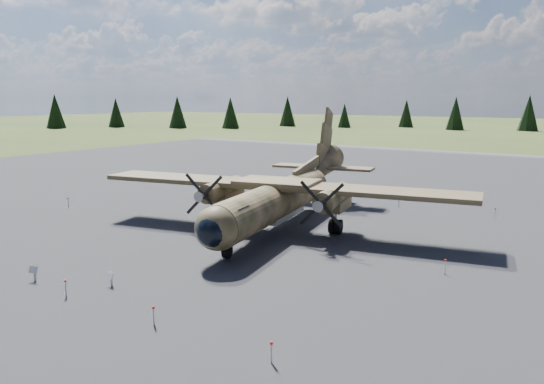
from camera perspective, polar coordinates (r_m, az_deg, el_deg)
The scene contains 7 objects.
ground at distance 38.36m, azimuth -6.43°, elevation -4.39°, with size 500.00×500.00×0.00m, color #505D29.
apron at distance 46.27m, azimuth 1.51°, elevation -1.83°, with size 120.00×120.00×0.04m, color #5A5A5F.
transport_plane at distance 39.46m, azimuth 1.07°, elevation 0.02°, with size 27.98×25.15×9.23m.
info_placard_left at distance 30.92m, azimuth -24.24°, elevation -7.79°, with size 0.55×0.35×0.80m.
info_placard_right at distance 28.74m, azimuth -16.96°, elevation -8.74°, with size 0.50×0.27×0.74m.
barrier_fence at distance 38.47m, azimuth -7.05°, elevation -3.59°, with size 33.12×29.62×0.85m.
treeline at distance 35.94m, azimuth -0.91°, elevation 2.57°, with size 286.43×296.65×10.90m.
Camera 1 is at (23.88, -28.46, 9.55)m, focal length 35.00 mm.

